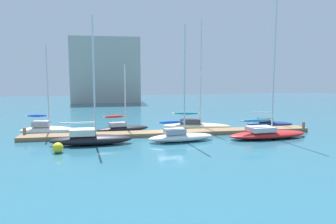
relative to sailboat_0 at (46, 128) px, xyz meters
name	(u,v)px	position (x,y,z in m)	size (l,w,h in m)	color
ground_plane	(172,135)	(12.06, -2.45, -0.59)	(120.00, 120.00, 0.00)	#286075
dock_pier	(172,133)	(12.06, -2.45, -0.40)	(28.01, 1.89, 0.37)	#846647
dock_piling_near_end	(25,133)	(-1.55, -1.65, -0.09)	(0.28, 0.28, 1.00)	#846647
dock_piling_far_end	(303,127)	(25.66, -3.24, -0.09)	(0.28, 0.28, 1.00)	#846647
sailboat_0	(46,128)	(0.00, 0.00, 0.00)	(5.23, 1.94, 8.59)	white
sailboat_1	(90,138)	(4.55, -5.42, -0.01)	(6.76, 1.90, 10.56)	black
sailboat_2	(122,127)	(7.38, 0.09, -0.11)	(5.61, 2.57, 6.83)	black
sailboat_3	(180,135)	(12.20, -5.53, -0.02)	(6.05, 2.30, 10.03)	white
sailboat_4	(196,124)	(15.18, 0.10, -0.03)	(7.42, 3.50, 11.35)	beige
sailboat_5	(267,132)	(20.36, -5.60, -0.05)	(7.86, 3.06, 12.45)	#B21E1E
sailboat_6	(269,123)	(23.86, 0.49, -0.18)	(5.35, 2.59, 6.54)	navy
mooring_buoy_yellow	(58,148)	(2.32, -7.81, -0.19)	(0.79, 0.79, 0.79)	yellow
harbor_building_distant	(106,70)	(5.43, 36.65, 6.09)	(14.02, 8.41, 13.36)	#ADA89E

